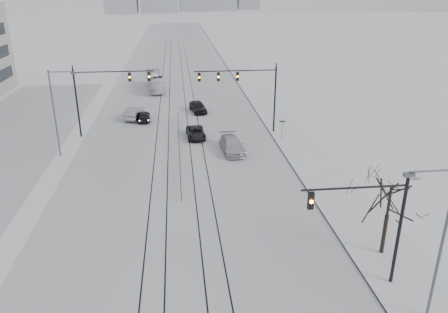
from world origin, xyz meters
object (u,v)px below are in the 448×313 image
at_px(bare_tree, 390,194).
at_px(sedan_nb_right, 232,145).
at_px(box_truck, 155,81).
at_px(sedan_nb_far, 198,107).
at_px(traffic_mast_near, 374,219).
at_px(sedan_sb_inner, 144,116).
at_px(sedan_nb_front, 196,133).
at_px(sedan_sb_outer, 134,113).

bearing_deg(bare_tree, sedan_nb_right, 110.72).
bearing_deg(box_truck, sedan_nb_far, 107.68).
bearing_deg(traffic_mast_near, box_truck, 105.01).
distance_m(sedan_sb_inner, box_truck, 18.09).
xyz_separation_m(sedan_nb_front, sedan_nb_right, (3.65, -5.07, 0.15)).
distance_m(sedan_sb_inner, sedan_nb_front, 9.85).
relative_size(sedan_sb_outer, sedan_nb_front, 1.06).
distance_m(sedan_sb_inner, sedan_sb_outer, 1.83).
xyz_separation_m(bare_tree, sedan_sb_outer, (-19.00, 33.70, -3.71)).
xyz_separation_m(bare_tree, box_truck, (-16.77, 50.54, -3.05)).
xyz_separation_m(sedan_sb_inner, sedan_nb_front, (6.44, -7.45, -0.05)).
distance_m(sedan_sb_outer, sedan_nb_front, 11.66).
xyz_separation_m(sedan_nb_front, sedan_nb_far, (0.86, 10.90, 0.15)).
xyz_separation_m(sedan_sb_outer, sedan_nb_right, (11.45, -13.73, -0.01)).
xyz_separation_m(sedan_sb_inner, sedan_nb_far, (7.30, 3.45, 0.10)).
relative_size(sedan_sb_inner, sedan_sb_outer, 0.83).
bearing_deg(traffic_mast_near, sedan_nb_front, 107.40).
bearing_deg(traffic_mast_near, sedan_sb_outer, 114.32).
xyz_separation_m(sedan_nb_right, box_truck, (-9.22, 30.57, 0.67)).
relative_size(sedan_sb_inner, sedan_nb_front, 0.88).
xyz_separation_m(sedan_nb_right, sedan_nb_far, (-2.79, 15.97, -0.00)).
height_order(traffic_mast_near, box_truck, traffic_mast_near).
height_order(bare_tree, sedan_nb_right, bare_tree).
height_order(sedan_nb_right, sedan_nb_far, sedan_nb_right).
bearing_deg(sedan_nb_front, sedan_sb_outer, 129.19).
bearing_deg(sedan_nb_right, traffic_mast_near, -82.21).
distance_m(traffic_mast_near, bare_tree, 3.85).
distance_m(sedan_nb_right, box_truck, 31.94).
xyz_separation_m(sedan_sb_inner, sedan_nb_right, (10.09, -12.52, 0.10)).
height_order(traffic_mast_near, sedan_nb_far, traffic_mast_near).
bearing_deg(sedan_nb_right, sedan_sb_outer, 124.99).
relative_size(bare_tree, sedan_nb_front, 1.36).
xyz_separation_m(traffic_mast_near, sedan_nb_right, (-5.14, 22.97, -3.79)).
bearing_deg(traffic_mast_near, bare_tree, 51.24).
distance_m(bare_tree, sedan_sb_outer, 38.86).
distance_m(bare_tree, box_truck, 53.33).
bearing_deg(sedan_nb_far, sedan_nb_right, -91.49).
relative_size(sedan_nb_far, box_truck, 0.44).
xyz_separation_m(sedan_sb_inner, sedan_sb_outer, (-1.36, 1.22, 0.11)).
distance_m(sedan_nb_right, sedan_nb_far, 16.21).
bearing_deg(sedan_nb_far, sedan_sb_inner, -166.07).
distance_m(traffic_mast_near, sedan_nb_front, 29.64).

